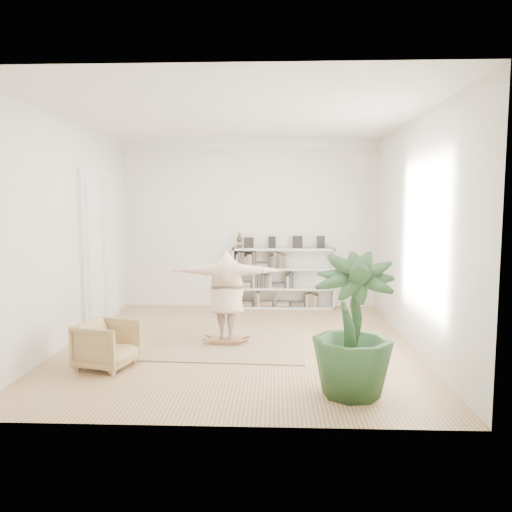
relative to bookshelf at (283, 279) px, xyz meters
The scene contains 9 objects.
floor 2.98m from the bookshelf, 104.79° to the right, with size 6.00×6.00×0.00m, color #8B6448.
room_shell 2.97m from the bookshelf, behind, with size 6.00×6.00×6.00m.
doors 3.84m from the bookshelf, 156.24° to the right, with size 0.09×1.78×2.92m.
bookshelf is the anchor object (origin of this frame).
armchair 4.77m from the bookshelf, 121.57° to the right, with size 0.69×0.71×0.65m, color tan.
rug 3.07m from the bookshelf, 108.31° to the right, with size 2.50×2.00×0.02m, color tan.
rocker_board 3.05m from the bookshelf, 108.31° to the right, with size 0.52×0.32×0.11m.
person 3.01m from the bookshelf, 108.31° to the right, with size 1.76×0.48×1.43m, color beige.
houseplant 4.98m from the bookshelf, 81.42° to the right, with size 0.95×0.95×1.69m, color #264A25.
Camera 1 is at (0.58, -7.87, 2.28)m, focal length 35.00 mm.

